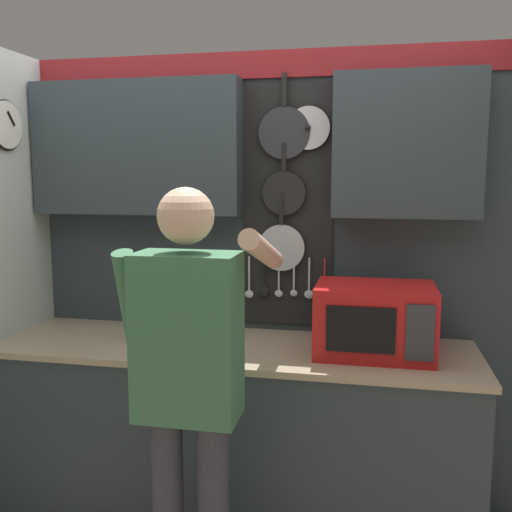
{
  "coord_description": "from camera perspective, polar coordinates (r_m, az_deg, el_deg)",
  "views": [
    {
      "loc": [
        0.63,
        -2.54,
        1.72
      ],
      "look_at": [
        0.06,
        0.21,
        1.32
      ],
      "focal_mm": 40.0,
      "sensor_mm": 36.0,
      "label": 1
    }
  ],
  "objects": [
    {
      "name": "base_cabinet_counter",
      "position": [
        2.91,
        -2.15,
        -17.71
      ],
      "size": [
        2.26,
        0.66,
        0.92
      ],
      "color": "#2D383D",
      "rests_on": "ground_plane"
    },
    {
      "name": "person",
      "position": [
        2.18,
        -6.69,
        -11.25
      ],
      "size": [
        0.54,
        0.65,
        1.68
      ],
      "color": "#383842",
      "rests_on": "ground_plane"
    },
    {
      "name": "utensil_crock",
      "position": [
        2.76,
        -5.69,
        -6.92
      ],
      "size": [
        0.12,
        0.12,
        0.34
      ],
      "color": "white",
      "rests_on": "base_cabinet_counter"
    },
    {
      "name": "knife_block",
      "position": [
        2.83,
        -10.17,
        -6.46
      ],
      "size": [
        0.12,
        0.16,
        0.27
      ],
      "color": "brown",
      "rests_on": "base_cabinet_counter"
    },
    {
      "name": "back_wall_unit",
      "position": [
        2.92,
        -1.2,
        3.14
      ],
      "size": [
        2.83,
        0.2,
        2.33
      ],
      "color": "#2D383D",
      "rests_on": "ground_plane"
    },
    {
      "name": "microwave",
      "position": [
        2.62,
        11.77,
        -6.25
      ],
      "size": [
        0.52,
        0.38,
        0.32
      ],
      "color": "red",
      "rests_on": "base_cabinet_counter"
    }
  ]
}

